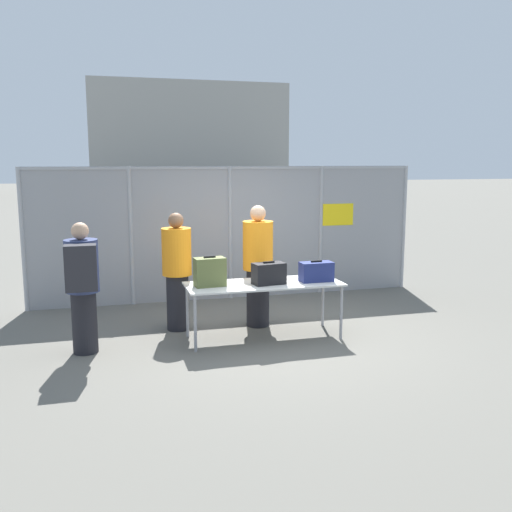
% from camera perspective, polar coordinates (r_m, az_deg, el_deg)
% --- Properties ---
extents(ground_plane, '(120.00, 120.00, 0.00)m').
position_cam_1_polar(ground_plane, '(8.05, 1.19, -8.00)').
color(ground_plane, '#605E56').
extents(fence_section, '(6.88, 0.07, 2.33)m').
position_cam_1_polar(fence_section, '(10.03, -2.53, 2.58)').
color(fence_section, '#9EA0A5').
rests_on(fence_section, ground_plane).
extents(inspection_table, '(2.13, 0.79, 0.77)m').
position_cam_1_polar(inspection_table, '(7.79, 0.79, -3.11)').
color(inspection_table, silver).
rests_on(inspection_table, ground_plane).
extents(suitcase_olive, '(0.42, 0.25, 0.41)m').
position_cam_1_polar(suitcase_olive, '(7.58, -4.64, -1.60)').
color(suitcase_olive, '#566033').
rests_on(suitcase_olive, inspection_table).
extents(suitcase_black, '(0.46, 0.29, 0.31)m').
position_cam_1_polar(suitcase_black, '(7.69, 1.29, -1.76)').
color(suitcase_black, black).
rests_on(suitcase_black, inspection_table).
extents(suitcase_navy, '(0.46, 0.23, 0.29)m').
position_cam_1_polar(suitcase_navy, '(7.91, 6.05, -1.57)').
color(suitcase_navy, navy).
rests_on(suitcase_navy, inspection_table).
extents(traveler_hooded, '(0.41, 0.64, 1.67)m').
position_cam_1_polar(traveler_hooded, '(7.42, -16.97, -2.59)').
color(traveler_hooded, black).
rests_on(traveler_hooded, ground_plane).
extents(security_worker_near, '(0.44, 0.44, 1.79)m').
position_cam_1_polar(security_worker_near, '(8.34, 0.19, -0.84)').
color(security_worker_near, black).
rests_on(security_worker_near, ground_plane).
extents(security_worker_far, '(0.42, 0.42, 1.70)m').
position_cam_1_polar(security_worker_far, '(8.23, -7.91, -1.40)').
color(security_worker_far, black).
rests_on(security_worker_far, ground_plane).
extents(utility_trailer, '(3.39, 1.96, 0.62)m').
position_cam_1_polar(utility_trailer, '(11.66, -2.16, -0.65)').
color(utility_trailer, silver).
rests_on(utility_trailer, ground_plane).
extents(distant_hangar, '(13.26, 13.65, 7.63)m').
position_cam_1_polar(distant_hangar, '(45.13, -7.70, 11.16)').
color(distant_hangar, '#999993').
rests_on(distant_hangar, ground_plane).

